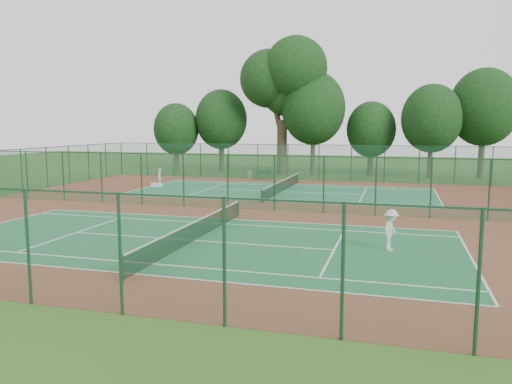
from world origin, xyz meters
TOP-DOWN VIEW (x-y plane):
  - ground at (0.00, 0.00)m, footprint 120.00×120.00m
  - red_pad at (0.00, 0.00)m, footprint 40.00×36.00m
  - court_near at (0.00, -9.00)m, footprint 23.77×10.97m
  - court_far at (0.00, 9.00)m, footprint 23.77×10.97m
  - fence_north at (0.00, 18.00)m, footprint 40.00×0.09m
  - fence_south at (0.00, -18.00)m, footprint 40.00×0.09m
  - fence_divider at (0.00, 0.00)m, footprint 40.00×0.09m
  - tennis_net_near at (0.00, -9.00)m, footprint 0.10×12.90m
  - tennis_net_far at (0.00, 9.00)m, footprint 0.10×12.90m
  - player_near at (8.71, -8.44)m, footprint 0.94×1.28m
  - player_far at (-11.38, 9.87)m, footprint 0.49×0.63m
  - trash_bin at (-5.33, 17.60)m, footprint 0.58×0.58m
  - bench at (-3.82, 17.33)m, footprint 1.60×0.86m
  - kit_bag at (-11.25, 9.04)m, footprint 0.93×0.37m
  - stray_ball_a at (2.35, -0.25)m, footprint 0.07×0.07m
  - stray_ball_b at (9.95, -0.76)m, footprint 0.06×0.06m
  - stray_ball_c at (0.40, -0.34)m, footprint 0.07×0.07m
  - big_tree at (-3.23, 23.36)m, footprint 9.57×7.00m
  - evergreen_row at (0.50, 24.25)m, footprint 39.00×5.00m

SIDE VIEW (x-z plane):
  - ground at x=0.00m, z-range 0.00..0.00m
  - evergreen_row at x=0.50m, z-range -6.00..6.00m
  - red_pad at x=0.00m, z-range 0.00..0.01m
  - court_near at x=0.00m, z-range 0.01..0.02m
  - court_far at x=0.00m, z-range 0.01..0.02m
  - stray_ball_b at x=9.95m, z-range 0.01..0.07m
  - stray_ball_a at x=2.35m, z-range 0.01..0.08m
  - stray_ball_c at x=0.40m, z-range 0.01..0.08m
  - kit_bag at x=-11.25m, z-range 0.01..0.35m
  - trash_bin at x=-5.33m, z-range 0.01..0.87m
  - bench at x=-3.82m, z-range 0.03..0.97m
  - tennis_net_near at x=0.00m, z-range 0.06..1.03m
  - tennis_net_far at x=0.00m, z-range 0.06..1.03m
  - player_far at x=-11.38m, z-range 0.02..1.54m
  - player_near at x=8.71m, z-range 0.02..1.80m
  - fence_north at x=0.00m, z-range 0.01..3.51m
  - fence_south at x=0.00m, z-range 0.01..3.51m
  - fence_divider at x=0.00m, z-range 0.01..3.51m
  - big_tree at x=-3.23m, z-range 3.06..17.75m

